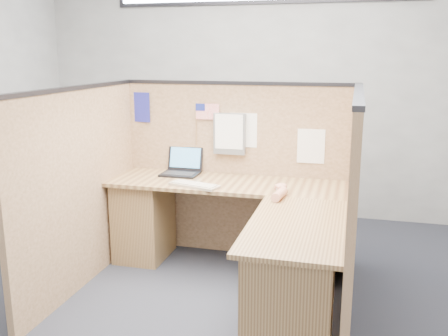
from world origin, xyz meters
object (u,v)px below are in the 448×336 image
(laptop, at_px, (182,167))
(mouse, at_px, (281,189))
(l_desk, at_px, (238,240))
(keyboard, at_px, (194,185))

(laptop, bearing_deg, mouse, -21.35)
(l_desk, relative_size, mouse, 19.75)
(keyboard, xyz_separation_m, mouse, (0.69, 0.03, 0.01))
(l_desk, distance_m, mouse, 0.51)
(mouse, bearing_deg, l_desk, -142.88)
(laptop, bearing_deg, keyboard, -58.66)
(keyboard, bearing_deg, laptop, 136.69)
(laptop, distance_m, mouse, 1.00)
(l_desk, bearing_deg, keyboard, 154.56)
(laptop, height_order, mouse, laptop)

